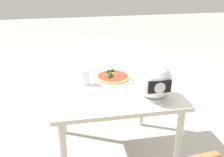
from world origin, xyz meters
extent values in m
plane|color=#B2ADA3|center=(0.00, 0.00, 0.00)|extent=(14.00, 14.00, 0.00)
cube|color=beige|center=(0.00, 0.00, 0.72)|extent=(0.93, 1.00, 0.03)
cylinder|color=beige|center=(-0.40, -0.44, 0.35)|extent=(0.05, 0.05, 0.70)
cylinder|color=beige|center=(0.40, -0.44, 0.35)|extent=(0.05, 0.05, 0.70)
cylinder|color=beige|center=(-0.40, 0.44, 0.35)|extent=(0.05, 0.05, 0.70)
cylinder|color=white|center=(-0.02, -0.06, 0.74)|extent=(0.34, 0.34, 0.01)
cylinder|color=tan|center=(-0.02, -0.06, 0.75)|extent=(0.27, 0.27, 0.02)
cylinder|color=red|center=(-0.02, -0.06, 0.76)|extent=(0.24, 0.24, 0.00)
sphere|color=#234C1E|center=(0.00, -0.05, 0.78)|extent=(0.04, 0.04, 0.04)
sphere|color=#234C1E|center=(-0.04, -0.14, 0.77)|extent=(0.03, 0.03, 0.03)
sphere|color=#234C1E|center=(0.00, -0.12, 0.78)|extent=(0.04, 0.04, 0.04)
sphere|color=#234C1E|center=(0.01, -0.01, 0.77)|extent=(0.03, 0.03, 0.03)
sphere|color=#234C1E|center=(-0.01, -0.09, 0.77)|extent=(0.03, 0.03, 0.03)
cylinder|color=#E0D172|center=(-0.03, -0.07, 0.77)|extent=(0.02, 0.02, 0.02)
cylinder|color=#E0D172|center=(0.05, -0.05, 0.77)|extent=(0.02, 0.02, 0.01)
cylinder|color=#E0D172|center=(-0.05, -0.05, 0.77)|extent=(0.02, 0.02, 0.02)
cylinder|color=#E0D172|center=(-0.01, -0.09, 0.77)|extent=(0.02, 0.02, 0.01)
sphere|color=silver|center=(-0.24, 0.30, 0.86)|extent=(0.25, 0.25, 0.25)
cylinder|color=silver|center=(-0.24, 0.30, 0.74)|extent=(0.21, 0.21, 0.02)
cube|color=black|center=(-0.24, 0.41, 0.86)|extent=(0.16, 0.02, 0.09)
cylinder|color=silver|center=(0.21, 0.00, 0.79)|extent=(0.07, 0.07, 0.12)
camera|label=1|loc=(0.35, 1.86, 1.58)|focal=41.95mm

